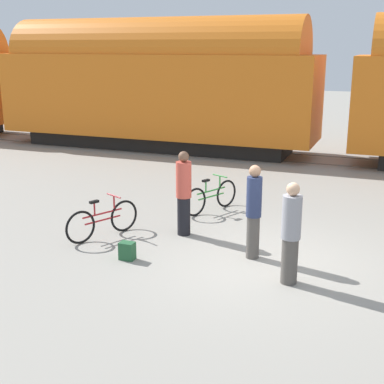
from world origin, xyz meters
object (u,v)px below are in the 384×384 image
at_px(person_in_red, 184,193).
at_px(person_in_grey, 291,233).
at_px(backpack, 127,251).
at_px(bicycle_maroon, 103,220).
at_px(person_in_navy, 254,211).
at_px(freight_train, 337,86).
at_px(bicycle_green, 211,197).

distance_m(person_in_red, person_in_grey, 3.01).
xyz_separation_m(person_in_red, backpack, (-0.47, -1.66, -0.74)).
bearing_deg(person_in_red, person_in_grey, -90.37).
height_order(bicycle_maroon, person_in_navy, person_in_navy).
distance_m(freight_train, backpack, 11.06).
bearing_deg(freight_train, backpack, -103.15).
relative_size(freight_train, person_in_navy, 29.40).
xyz_separation_m(bicycle_green, person_in_grey, (2.56, -3.35, 0.52)).
bearing_deg(bicycle_maroon, person_in_grey, -11.37).
relative_size(bicycle_green, person_in_navy, 0.91).
bearing_deg(bicycle_green, person_in_navy, -55.75).
xyz_separation_m(person_in_navy, backpack, (-2.17, -0.94, -0.75)).
distance_m(person_in_grey, backpack, 3.11).
xyz_separation_m(bicycle_maroon, person_in_navy, (3.20, 0.04, 0.56)).
height_order(bicycle_maroon, backpack, bicycle_maroon).
bearing_deg(person_in_red, person_in_navy, -81.70).
bearing_deg(backpack, freight_train, 76.85).
xyz_separation_m(bicycle_green, person_in_navy, (1.69, -2.49, 0.56)).
height_order(freight_train, bicycle_green, freight_train).
relative_size(person_in_navy, backpack, 5.27).
distance_m(freight_train, bicycle_maroon, 10.47).
bearing_deg(freight_train, person_in_grey, -86.87).
bearing_deg(person_in_navy, person_in_grey, -55.15).
xyz_separation_m(person_in_navy, person_in_grey, (0.86, -0.86, -0.04)).
height_order(freight_train, person_in_grey, freight_train).
relative_size(bicycle_green, person_in_red, 0.91).
bearing_deg(backpack, person_in_navy, 23.49).
bearing_deg(person_in_red, bicycle_maroon, 148.36).
xyz_separation_m(freight_train, person_in_grey, (0.57, -10.43, -1.68)).
relative_size(freight_train, backpack, 154.99).
relative_size(bicycle_green, bicycle_maroon, 1.00).
xyz_separation_m(freight_train, bicycle_green, (-1.98, -7.09, -2.21)).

